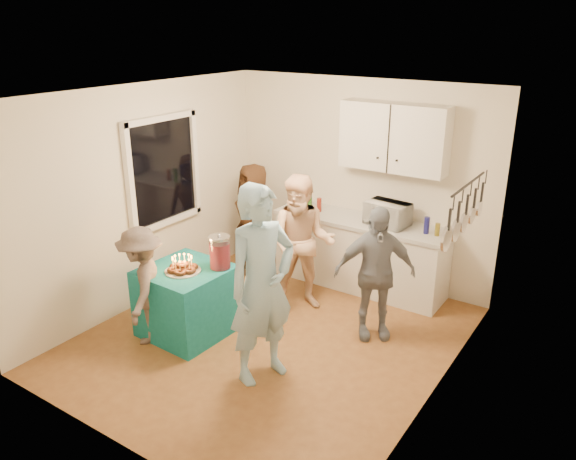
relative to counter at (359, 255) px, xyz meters
The scene contains 19 objects.
floor 1.76m from the counter, 96.71° to the right, with size 4.00×4.00×0.00m, color brown.
ceiling 2.76m from the counter, 96.71° to the right, with size 4.00×4.00×0.00m, color white.
back_wall 0.94m from the counter, 123.69° to the left, with size 3.60×3.60×0.00m, color silver.
left_wall 2.77m from the counter, 139.64° to the right, with size 4.00×4.00×0.00m, color silver.
right_wall 2.49m from the counter, 46.74° to the right, with size 4.00×4.00×0.00m, color silver.
window_night 2.66m from the counter, 144.60° to the right, with size 0.04×1.00×1.20m, color black.
counter is the anchor object (origin of this frame).
countertop 0.46m from the counter, 90.00° to the right, with size 2.24×0.62×0.05m, color beige.
upper_cabinet 1.56m from the counter, 26.57° to the left, with size 1.30×0.30×0.80m, color white.
pot_rack 2.16m from the counter, 33.34° to the right, with size 0.12×1.00×0.60m, color black.
microwave 0.71m from the counter, ahead, with size 0.51×0.35×0.28m, color white.
party_table 2.32m from the counter, 116.55° to the right, with size 0.85×0.85×0.76m, color #116C72.
donut_cake 2.40m from the counter, 115.24° to the right, with size 0.38×0.38×0.18m, color #381C0C, non-canonical shape.
punch_jar 2.05m from the counter, 111.99° to the right, with size 0.22×0.22×0.34m, color red.
man_birthday 2.33m from the counter, 86.89° to the right, with size 0.70×0.46×1.93m, color #9AC6E1.
woman_back_left 1.49m from the counter, 165.96° to the right, with size 0.73×0.48×1.50m, color brown.
woman_back_center 1.01m from the counter, 109.94° to the right, with size 0.79×0.62×1.63m, color #FFAD85.
woman_back_right 1.25m from the counter, 56.28° to the right, with size 0.87×0.36×1.48m, color black.
child_near_left 2.78m from the counter, 118.00° to the right, with size 0.83×0.48×1.28m, color #534642.
Camera 1 is at (3.09, -4.30, 3.25)m, focal length 35.00 mm.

